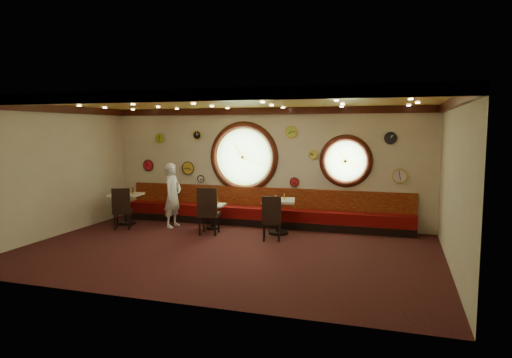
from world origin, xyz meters
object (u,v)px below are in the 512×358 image
object	(u,v)px
table_c	(279,212)
condiment_a_salt	(125,191)
condiment_a_pepper	(126,192)
chair_a	(122,206)
condiment_b_salt	(210,202)
condiment_b_pepper	(213,203)
chair_b	(208,208)
condiment_c_bottle	(284,197)
condiment_c_salt	(276,197)
condiment_b_bottle	(218,201)
chair_c	(272,215)
waiter	(173,195)
table_a	(126,205)
table_b	(213,213)
condiment_c_pepper	(276,198)
condiment_a_bottle	(132,191)

from	to	relation	value
table_c	condiment_a_salt	xyz separation A→B (m)	(-4.43, 0.01, 0.35)
condiment_a_pepper	chair_a	bearing A→B (deg)	-67.19
condiment_b_salt	condiment_b_pepper	size ratio (longest dim) A/B	1.15
chair_b	condiment_c_bottle	world-z (taller)	chair_b
condiment_c_salt	condiment_b_bottle	world-z (taller)	condiment_c_salt
chair_c	waiter	bearing A→B (deg)	152.10
table_a	condiment_b_pepper	distance (m)	2.55
table_b	table_c	distance (m)	1.81
condiment_a_pepper	condiment_c_pepper	size ratio (longest dim) A/B	0.94
condiment_b_salt	condiment_c_pepper	size ratio (longest dim) A/B	1.02
condiment_a_pepper	condiment_a_salt	bearing A→B (deg)	139.76
table_a	waiter	world-z (taller)	waiter
table_a	condiment_a_salt	xyz separation A→B (m)	(-0.11, 0.10, 0.37)
condiment_b_pepper	waiter	bearing A→B (deg)	-177.90
table_a	condiment_b_salt	xyz separation A→B (m)	(2.43, 0.17, 0.18)
table_a	condiment_a_pepper	xyz separation A→B (m)	(0.01, 0.00, 0.36)
condiment_b_salt	condiment_b_bottle	bearing A→B (deg)	14.51
chair_c	waiter	distance (m)	3.05
condiment_c_pepper	condiment_a_bottle	xyz separation A→B (m)	(-4.12, 0.04, 0.01)
table_b	condiment_a_pepper	xyz separation A→B (m)	(-2.50, -0.14, 0.48)
condiment_c_bottle	condiment_c_salt	bearing A→B (deg)	163.50
waiter	table_b	bearing A→B (deg)	-81.57
table_a	chair_c	distance (m)	4.40
condiment_c_salt	condiment_b_salt	bearing A→B (deg)	-178.28
condiment_b_salt	condiment_b_pepper	world-z (taller)	condiment_b_salt
chair_a	condiment_b_bottle	bearing A→B (deg)	-4.25
table_c	chair_b	xyz separation A→B (m)	(-1.64, -0.63, 0.13)
waiter	condiment_b_pepper	bearing A→B (deg)	-83.65
condiment_b_salt	table_c	bearing A→B (deg)	-2.16
chair_b	table_a	bearing A→B (deg)	158.87
condiment_c_pepper	table_a	bearing A→B (deg)	-179.85
chair_c	condiment_b_pepper	bearing A→B (deg)	142.93
condiment_a_salt	table_b	bearing A→B (deg)	0.91
condiment_a_pepper	condiment_c_bottle	distance (m)	4.44
table_a	chair_a	bearing A→B (deg)	-66.06
condiment_a_pepper	table_c	bearing A→B (deg)	1.28
condiment_a_salt	condiment_b_pepper	bearing A→B (deg)	0.03
table_a	condiment_a_pepper	distance (m)	0.36
condiment_c_salt	condiment_a_pepper	size ratio (longest dim) A/B	0.95
condiment_a_salt	condiment_b_bottle	bearing A→B (deg)	2.46
condiment_a_bottle	condiment_b_salt	bearing A→B (deg)	3.02
condiment_c_salt	condiment_b_bottle	distance (m)	1.58
condiment_a_salt	condiment_a_pepper	distance (m)	0.16
condiment_b_salt	condiment_a_pepper	distance (m)	2.43
table_c	waiter	distance (m)	2.94
table_b	condiment_a_bottle	world-z (taller)	condiment_a_bottle
chair_b	condiment_a_salt	distance (m)	2.87
condiment_b_pepper	condiment_b_bottle	bearing A→B (deg)	50.62
chair_b	condiment_b_pepper	xyz separation A→B (m)	(-0.14, 0.63, 0.02)
chair_c	condiment_b_salt	distance (m)	2.10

